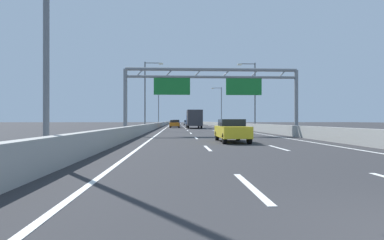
# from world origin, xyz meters

# --- Properties ---
(ground_plane) EXTENTS (260.00, 260.00, 0.00)m
(ground_plane) POSITION_xyz_m (0.00, 100.00, 0.00)
(ground_plane) COLOR #2D2D30
(lane_dash_left_0) EXTENTS (0.16, 3.00, 0.01)m
(lane_dash_left_0) POSITION_xyz_m (-1.80, 3.50, 0.01)
(lane_dash_left_0) COLOR white
(lane_dash_left_0) RESTS_ON ground_plane
(lane_dash_left_1) EXTENTS (0.16, 3.00, 0.01)m
(lane_dash_left_1) POSITION_xyz_m (-1.80, 12.50, 0.01)
(lane_dash_left_1) COLOR white
(lane_dash_left_1) RESTS_ON ground_plane
(lane_dash_left_2) EXTENTS (0.16, 3.00, 0.01)m
(lane_dash_left_2) POSITION_xyz_m (-1.80, 21.50, 0.01)
(lane_dash_left_2) COLOR white
(lane_dash_left_2) RESTS_ON ground_plane
(lane_dash_left_3) EXTENTS (0.16, 3.00, 0.01)m
(lane_dash_left_3) POSITION_xyz_m (-1.80, 30.50, 0.01)
(lane_dash_left_3) COLOR white
(lane_dash_left_3) RESTS_ON ground_plane
(lane_dash_left_4) EXTENTS (0.16, 3.00, 0.01)m
(lane_dash_left_4) POSITION_xyz_m (-1.80, 39.50, 0.01)
(lane_dash_left_4) COLOR white
(lane_dash_left_4) RESTS_ON ground_plane
(lane_dash_left_5) EXTENTS (0.16, 3.00, 0.01)m
(lane_dash_left_5) POSITION_xyz_m (-1.80, 48.50, 0.01)
(lane_dash_left_5) COLOR white
(lane_dash_left_5) RESTS_ON ground_plane
(lane_dash_left_6) EXTENTS (0.16, 3.00, 0.01)m
(lane_dash_left_6) POSITION_xyz_m (-1.80, 57.50, 0.01)
(lane_dash_left_6) COLOR white
(lane_dash_left_6) RESTS_ON ground_plane
(lane_dash_left_7) EXTENTS (0.16, 3.00, 0.01)m
(lane_dash_left_7) POSITION_xyz_m (-1.80, 66.50, 0.01)
(lane_dash_left_7) COLOR white
(lane_dash_left_7) RESTS_ON ground_plane
(lane_dash_left_8) EXTENTS (0.16, 3.00, 0.01)m
(lane_dash_left_8) POSITION_xyz_m (-1.80, 75.50, 0.01)
(lane_dash_left_8) COLOR white
(lane_dash_left_8) RESTS_ON ground_plane
(lane_dash_left_9) EXTENTS (0.16, 3.00, 0.01)m
(lane_dash_left_9) POSITION_xyz_m (-1.80, 84.50, 0.01)
(lane_dash_left_9) COLOR white
(lane_dash_left_9) RESTS_ON ground_plane
(lane_dash_left_10) EXTENTS (0.16, 3.00, 0.01)m
(lane_dash_left_10) POSITION_xyz_m (-1.80, 93.50, 0.01)
(lane_dash_left_10) COLOR white
(lane_dash_left_10) RESTS_ON ground_plane
(lane_dash_left_11) EXTENTS (0.16, 3.00, 0.01)m
(lane_dash_left_11) POSITION_xyz_m (-1.80, 102.50, 0.01)
(lane_dash_left_11) COLOR white
(lane_dash_left_11) RESTS_ON ground_plane
(lane_dash_left_12) EXTENTS (0.16, 3.00, 0.01)m
(lane_dash_left_12) POSITION_xyz_m (-1.80, 111.50, 0.01)
(lane_dash_left_12) COLOR white
(lane_dash_left_12) RESTS_ON ground_plane
(lane_dash_left_13) EXTENTS (0.16, 3.00, 0.01)m
(lane_dash_left_13) POSITION_xyz_m (-1.80, 120.50, 0.01)
(lane_dash_left_13) COLOR white
(lane_dash_left_13) RESTS_ON ground_plane
(lane_dash_left_14) EXTENTS (0.16, 3.00, 0.01)m
(lane_dash_left_14) POSITION_xyz_m (-1.80, 129.50, 0.01)
(lane_dash_left_14) COLOR white
(lane_dash_left_14) RESTS_ON ground_plane
(lane_dash_left_15) EXTENTS (0.16, 3.00, 0.01)m
(lane_dash_left_15) POSITION_xyz_m (-1.80, 138.50, 0.01)
(lane_dash_left_15) COLOR white
(lane_dash_left_15) RESTS_ON ground_plane
(lane_dash_left_16) EXTENTS (0.16, 3.00, 0.01)m
(lane_dash_left_16) POSITION_xyz_m (-1.80, 147.50, 0.01)
(lane_dash_left_16) COLOR white
(lane_dash_left_16) RESTS_ON ground_plane
(lane_dash_left_17) EXTENTS (0.16, 3.00, 0.01)m
(lane_dash_left_17) POSITION_xyz_m (-1.80, 156.50, 0.01)
(lane_dash_left_17) COLOR white
(lane_dash_left_17) RESTS_ON ground_plane
(lane_dash_right_1) EXTENTS (0.16, 3.00, 0.01)m
(lane_dash_right_1) POSITION_xyz_m (1.80, 12.50, 0.01)
(lane_dash_right_1) COLOR white
(lane_dash_right_1) RESTS_ON ground_plane
(lane_dash_right_2) EXTENTS (0.16, 3.00, 0.01)m
(lane_dash_right_2) POSITION_xyz_m (1.80, 21.50, 0.01)
(lane_dash_right_2) COLOR white
(lane_dash_right_2) RESTS_ON ground_plane
(lane_dash_right_3) EXTENTS (0.16, 3.00, 0.01)m
(lane_dash_right_3) POSITION_xyz_m (1.80, 30.50, 0.01)
(lane_dash_right_3) COLOR white
(lane_dash_right_3) RESTS_ON ground_plane
(lane_dash_right_4) EXTENTS (0.16, 3.00, 0.01)m
(lane_dash_right_4) POSITION_xyz_m (1.80, 39.50, 0.01)
(lane_dash_right_4) COLOR white
(lane_dash_right_4) RESTS_ON ground_plane
(lane_dash_right_5) EXTENTS (0.16, 3.00, 0.01)m
(lane_dash_right_5) POSITION_xyz_m (1.80, 48.50, 0.01)
(lane_dash_right_5) COLOR white
(lane_dash_right_5) RESTS_ON ground_plane
(lane_dash_right_6) EXTENTS (0.16, 3.00, 0.01)m
(lane_dash_right_6) POSITION_xyz_m (1.80, 57.50, 0.01)
(lane_dash_right_6) COLOR white
(lane_dash_right_6) RESTS_ON ground_plane
(lane_dash_right_7) EXTENTS (0.16, 3.00, 0.01)m
(lane_dash_right_7) POSITION_xyz_m (1.80, 66.50, 0.01)
(lane_dash_right_7) COLOR white
(lane_dash_right_7) RESTS_ON ground_plane
(lane_dash_right_8) EXTENTS (0.16, 3.00, 0.01)m
(lane_dash_right_8) POSITION_xyz_m (1.80, 75.50, 0.01)
(lane_dash_right_8) COLOR white
(lane_dash_right_8) RESTS_ON ground_plane
(lane_dash_right_9) EXTENTS (0.16, 3.00, 0.01)m
(lane_dash_right_9) POSITION_xyz_m (1.80, 84.50, 0.01)
(lane_dash_right_9) COLOR white
(lane_dash_right_9) RESTS_ON ground_plane
(lane_dash_right_10) EXTENTS (0.16, 3.00, 0.01)m
(lane_dash_right_10) POSITION_xyz_m (1.80, 93.50, 0.01)
(lane_dash_right_10) COLOR white
(lane_dash_right_10) RESTS_ON ground_plane
(lane_dash_right_11) EXTENTS (0.16, 3.00, 0.01)m
(lane_dash_right_11) POSITION_xyz_m (1.80, 102.50, 0.01)
(lane_dash_right_11) COLOR white
(lane_dash_right_11) RESTS_ON ground_plane
(lane_dash_right_12) EXTENTS (0.16, 3.00, 0.01)m
(lane_dash_right_12) POSITION_xyz_m (1.80, 111.50, 0.01)
(lane_dash_right_12) COLOR white
(lane_dash_right_12) RESTS_ON ground_plane
(lane_dash_right_13) EXTENTS (0.16, 3.00, 0.01)m
(lane_dash_right_13) POSITION_xyz_m (1.80, 120.50, 0.01)
(lane_dash_right_13) COLOR white
(lane_dash_right_13) RESTS_ON ground_plane
(lane_dash_right_14) EXTENTS (0.16, 3.00, 0.01)m
(lane_dash_right_14) POSITION_xyz_m (1.80, 129.50, 0.01)
(lane_dash_right_14) COLOR white
(lane_dash_right_14) RESTS_ON ground_plane
(lane_dash_right_15) EXTENTS (0.16, 3.00, 0.01)m
(lane_dash_right_15) POSITION_xyz_m (1.80, 138.50, 0.01)
(lane_dash_right_15) COLOR white
(lane_dash_right_15) RESTS_ON ground_plane
(lane_dash_right_16) EXTENTS (0.16, 3.00, 0.01)m
(lane_dash_right_16) POSITION_xyz_m (1.80, 147.50, 0.01)
(lane_dash_right_16) COLOR white
(lane_dash_right_16) RESTS_ON ground_plane
(lane_dash_right_17) EXTENTS (0.16, 3.00, 0.01)m
(lane_dash_right_17) POSITION_xyz_m (1.80, 156.50, 0.01)
(lane_dash_right_17) COLOR white
(lane_dash_right_17) RESTS_ON ground_plane
(edge_line_left) EXTENTS (0.16, 176.00, 0.01)m
(edge_line_left) POSITION_xyz_m (-5.25, 88.00, 0.01)
(edge_line_left) COLOR white
(edge_line_left) RESTS_ON ground_plane
(edge_line_right) EXTENTS (0.16, 176.00, 0.01)m
(edge_line_right) POSITION_xyz_m (5.25, 88.00, 0.01)
(edge_line_right) COLOR white
(edge_line_right) RESTS_ON ground_plane
(barrier_left) EXTENTS (0.45, 220.00, 0.95)m
(barrier_left) POSITION_xyz_m (-6.90, 110.00, 0.47)
(barrier_left) COLOR #9E9E99
(barrier_left) RESTS_ON ground_plane
(barrier_right) EXTENTS (0.45, 220.00, 0.95)m
(barrier_right) POSITION_xyz_m (6.90, 110.00, 0.47)
(barrier_right) COLOR #9E9E99
(barrier_right) RESTS_ON ground_plane
(sign_gantry) EXTENTS (16.58, 0.36, 6.36)m
(sign_gantry) POSITION_xyz_m (-0.08, 26.22, 4.82)
(sign_gantry) COLOR gray
(sign_gantry) RESTS_ON ground_plane
(streetlamp_left_near) EXTENTS (2.58, 0.28, 9.50)m
(streetlamp_left_near) POSITION_xyz_m (-7.47, 7.63, 5.40)
(streetlamp_left_near) COLOR slate
(streetlamp_left_near) RESTS_ON ground_plane
(streetlamp_left_mid) EXTENTS (2.58, 0.28, 9.50)m
(streetlamp_left_mid) POSITION_xyz_m (-7.47, 40.25, 5.40)
(streetlamp_left_mid) COLOR slate
(streetlamp_left_mid) RESTS_ON ground_plane
(streetlamp_right_mid) EXTENTS (2.58, 0.28, 9.50)m
(streetlamp_right_mid) POSITION_xyz_m (7.47, 40.25, 5.40)
(streetlamp_right_mid) COLOR slate
(streetlamp_right_mid) RESTS_ON ground_plane
(streetlamp_left_far) EXTENTS (2.58, 0.28, 9.50)m
(streetlamp_left_far) POSITION_xyz_m (-7.47, 72.86, 5.40)
(streetlamp_left_far) COLOR slate
(streetlamp_left_far) RESTS_ON ground_plane
(streetlamp_right_far) EXTENTS (2.58, 0.28, 9.50)m
(streetlamp_right_far) POSITION_xyz_m (7.47, 72.86, 5.40)
(streetlamp_right_far) COLOR slate
(streetlamp_right_far) RESTS_ON ground_plane
(green_car) EXTENTS (1.87, 4.57, 1.43)m
(green_car) POSITION_xyz_m (3.44, 94.93, 0.73)
(green_car) COLOR #1E7A38
(green_car) RESTS_ON ground_plane
(blue_car) EXTENTS (1.90, 4.11, 1.53)m
(blue_car) POSITION_xyz_m (-3.40, 79.25, 0.77)
(blue_car) COLOR #2347AD
(blue_car) RESTS_ON ground_plane
(yellow_car) EXTENTS (1.71, 4.48, 1.47)m
(yellow_car) POSITION_xyz_m (0.23, 17.00, 0.76)
(yellow_car) COLOR yellow
(yellow_car) RESTS_ON ground_plane
(orange_car) EXTENTS (1.88, 4.13, 1.44)m
(orange_car) POSITION_xyz_m (-3.70, 55.88, 0.74)
(orange_car) COLOR orange
(orange_car) RESTS_ON ground_plane
(silver_car) EXTENTS (1.87, 4.66, 1.42)m
(silver_car) POSITION_xyz_m (-0.21, 88.72, 0.74)
(silver_car) COLOR #A8ADB2
(silver_car) RESTS_ON ground_plane
(black_car) EXTENTS (1.75, 4.56, 1.45)m
(black_car) POSITION_xyz_m (-3.73, 65.31, 0.74)
(black_car) COLOR black
(black_car) RESTS_ON ground_plane
(box_truck) EXTENTS (2.49, 8.78, 3.16)m
(box_truck) POSITION_xyz_m (-0.25, 51.83, 1.71)
(box_truck) COLOR #194799
(box_truck) RESTS_ON ground_plane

